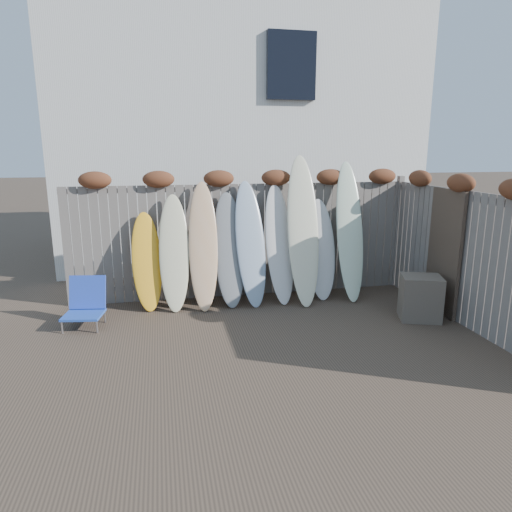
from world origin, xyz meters
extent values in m
plane|color=#493A2D|center=(0.00, 0.00, 0.00)|extent=(80.00, 80.00, 0.00)
cube|color=slate|center=(0.00, 2.40, 1.00)|extent=(6.00, 0.10, 2.00)
cube|color=slate|center=(3.00, 2.40, 1.05)|extent=(0.10, 0.10, 2.10)
ellipsoid|color=brown|center=(-2.40, 2.36, 2.10)|extent=(0.52, 0.28, 0.28)
ellipsoid|color=brown|center=(-1.40, 2.36, 2.10)|extent=(0.52, 0.28, 0.28)
ellipsoid|color=brown|center=(-0.40, 2.36, 2.10)|extent=(0.52, 0.28, 0.28)
ellipsoid|color=brown|center=(0.60, 2.36, 2.10)|extent=(0.52, 0.28, 0.28)
ellipsoid|color=brown|center=(1.60, 2.36, 2.10)|extent=(0.52, 0.28, 0.28)
ellipsoid|color=brown|center=(2.60, 2.36, 2.10)|extent=(0.52, 0.28, 0.28)
cube|color=slate|center=(3.00, 0.20, 1.00)|extent=(0.10, 4.40, 2.00)
ellipsoid|color=brown|center=(2.96, 0.60, 2.10)|extent=(0.28, 0.56, 0.28)
ellipsoid|color=brown|center=(2.96, 1.70, 2.10)|extent=(0.28, 0.56, 0.28)
cube|color=silver|center=(0.50, 6.50, 3.00)|extent=(8.00, 5.00, 6.00)
cube|color=black|center=(1.30, 3.95, 4.20)|extent=(1.00, 0.12, 1.30)
cube|color=blue|center=(-2.58, 1.32, 0.20)|extent=(0.61, 0.56, 0.03)
cube|color=blue|center=(-2.54, 1.58, 0.47)|extent=(0.56, 0.25, 0.50)
cylinder|color=silver|center=(-2.86, 1.17, 0.10)|extent=(0.03, 0.03, 0.20)
cylinder|color=#A8A9AF|center=(-2.79, 1.57, 0.10)|extent=(0.03, 0.03, 0.20)
cylinder|color=silver|center=(-2.37, 1.08, 0.10)|extent=(0.03, 0.03, 0.20)
cylinder|color=#ADAEB4|center=(-2.30, 1.48, 0.10)|extent=(0.03, 0.03, 0.20)
cube|color=#635A4A|center=(2.48, 0.64, 0.34)|extent=(0.72, 0.66, 0.69)
cube|color=#3A2F23|center=(2.99, 1.06, 0.99)|extent=(0.17, 1.33, 1.99)
ellipsoid|color=#FFAF20|center=(-1.65, 2.05, 0.79)|extent=(0.52, 0.61, 1.58)
ellipsoid|color=beige|center=(-1.21, 1.97, 0.93)|extent=(0.53, 0.70, 1.87)
ellipsoid|color=#FFBD89|center=(-0.73, 1.94, 1.04)|extent=(0.54, 0.77, 2.07)
ellipsoid|color=slate|center=(-0.29, 1.99, 0.94)|extent=(0.52, 0.67, 1.88)
ellipsoid|color=#90A4BB|center=(0.06, 1.96, 1.04)|extent=(0.56, 0.78, 2.07)
ellipsoid|color=silver|center=(0.57, 1.98, 1.00)|extent=(0.52, 0.74, 2.00)
ellipsoid|color=#ECE9C3|center=(0.96, 1.87, 1.25)|extent=(0.60, 0.91, 2.49)
ellipsoid|color=silver|center=(1.34, 2.03, 0.87)|extent=(0.55, 0.65, 1.73)
ellipsoid|color=silver|center=(1.83, 1.93, 1.19)|extent=(0.53, 0.87, 2.38)
camera|label=1|loc=(-1.39, -5.41, 2.60)|focal=32.00mm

